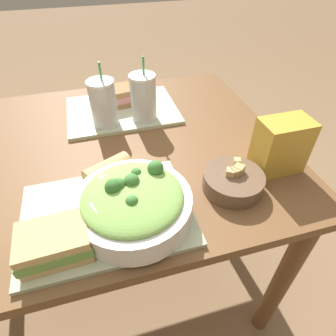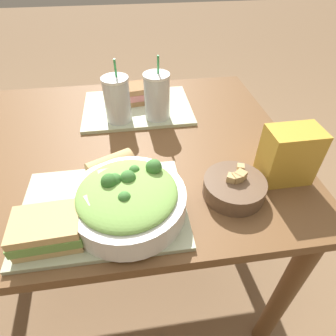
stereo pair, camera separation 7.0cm
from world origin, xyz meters
name	(u,v)px [view 1 (the left image)]	position (x,y,z in m)	size (l,w,h in m)	color
ground_plane	(125,271)	(0.00, 0.00, 0.00)	(12.00, 12.00, 0.00)	#846647
dining_table	(106,174)	(0.00, 0.00, 0.64)	(1.15, 0.90, 0.75)	brown
tray_near	(107,214)	(-0.01, -0.28, 0.76)	(0.40, 0.29, 0.01)	#B2BC99
tray_far	(122,110)	(0.10, 0.21, 0.76)	(0.40, 0.29, 0.01)	#B2BC99
salad_bowl	(133,202)	(0.05, -0.30, 0.81)	(0.27, 0.27, 0.11)	white
soup_bowl	(233,181)	(0.32, -0.27, 0.78)	(0.16, 0.16, 0.07)	brown
sandwich_near	(55,242)	(-0.12, -0.35, 0.80)	(0.15, 0.11, 0.06)	tan
baguette_near	(109,171)	(0.01, -0.16, 0.80)	(0.14, 0.11, 0.06)	tan
sandwich_far	(127,94)	(0.13, 0.25, 0.80)	(0.14, 0.11, 0.06)	olive
drink_cup_dark	(104,105)	(0.04, 0.12, 0.84)	(0.09, 0.09, 0.21)	silver
drink_cup_red	(143,99)	(0.17, 0.12, 0.84)	(0.09, 0.09, 0.22)	silver
chip_bag	(281,146)	(0.47, -0.23, 0.83)	(0.14, 0.09, 0.15)	gold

